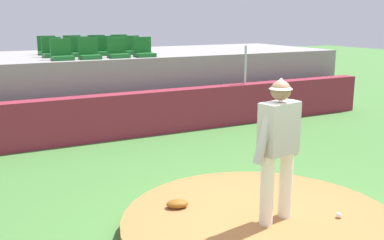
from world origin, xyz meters
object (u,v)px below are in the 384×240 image
at_px(stadium_chair_9, 73,48).
at_px(baseball, 339,215).
at_px(stadium_chair_10, 98,47).
at_px(fielding_glove, 177,204).
at_px(stadium_chair_1, 89,52).
at_px(stadium_chair_11, 120,47).
at_px(stadium_chair_0, 62,53).
at_px(stadium_chair_8, 48,49).
at_px(stadium_chair_3, 144,51).
at_px(pitcher, 279,140).
at_px(stadium_chair_2, 118,51).
at_px(stadium_chair_5, 81,50).
at_px(stadium_chair_6, 106,49).
at_px(stadium_chair_7, 132,48).
at_px(stadium_chair_4, 52,51).

bearing_deg(stadium_chair_9, baseball, 97.83).
distance_m(stadium_chair_9, stadium_chair_10, 0.68).
relative_size(fielding_glove, stadium_chair_1, 0.60).
distance_m(stadium_chair_1, stadium_chair_11, 2.27).
relative_size(stadium_chair_0, stadium_chair_8, 1.00).
height_order(stadium_chair_3, stadium_chair_8, same).
bearing_deg(stadium_chair_0, fielding_glove, 92.08).
bearing_deg(pitcher, stadium_chair_8, 85.67).
relative_size(fielding_glove, stadium_chair_2, 0.60).
height_order(pitcher, stadium_chair_8, stadium_chair_8).
xyz_separation_m(stadium_chair_8, stadium_chair_11, (2.05, -0.03, 0.00)).
relative_size(fielding_glove, stadium_chair_3, 0.60).
distance_m(stadium_chair_5, stadium_chair_10, 1.13).
bearing_deg(stadium_chair_6, pitcher, 88.51).
height_order(pitcher, stadium_chair_9, stadium_chair_9).
height_order(pitcher, stadium_chair_6, stadium_chair_6).
relative_size(stadium_chair_0, stadium_chair_7, 1.00).
relative_size(baseball, stadium_chair_8, 0.15).
bearing_deg(stadium_chair_0, stadium_chair_5, -128.06).
bearing_deg(stadium_chair_10, fielding_glove, 81.39).
xyz_separation_m(stadium_chair_5, stadium_chair_11, (1.37, 0.91, 0.00)).
relative_size(pitcher, stadium_chair_4, 3.62).
xyz_separation_m(baseball, stadium_chair_0, (-1.91, 7.13, 1.64)).
distance_m(stadium_chair_1, stadium_chair_5, 0.88).
xyz_separation_m(stadium_chair_1, stadium_chair_7, (1.42, 0.88, 0.00)).
bearing_deg(stadium_chair_9, stadium_chair_3, 126.53).
relative_size(stadium_chair_0, stadium_chair_3, 1.00).
bearing_deg(stadium_chair_9, fielding_glove, 86.48).
bearing_deg(stadium_chair_7, stadium_chair_11, -88.47).
distance_m(pitcher, stadium_chair_1, 6.83).
distance_m(fielding_glove, stadium_chair_5, 6.96).
distance_m(fielding_glove, stadium_chair_10, 7.89).
bearing_deg(stadium_chair_3, stadium_chair_11, -89.60).
bearing_deg(stadium_chair_4, fielding_glove, 92.24).
relative_size(stadium_chair_5, stadium_chair_8, 1.00).
relative_size(fielding_glove, stadium_chair_0, 0.60).
distance_m(stadium_chair_0, stadium_chair_1, 0.65).
xyz_separation_m(pitcher, stadium_chair_8, (-1.15, 8.60, 0.62)).
xyz_separation_m(pitcher, fielding_glove, (-0.93, 0.91, -1.00)).
height_order(pitcher, stadium_chair_5, stadium_chair_5).
bearing_deg(stadium_chair_9, stadium_chair_6, 126.59).
height_order(stadium_chair_1, stadium_chair_11, same).
relative_size(stadium_chair_3, stadium_chair_6, 1.00).
height_order(stadium_chair_6, stadium_chair_7, same).
bearing_deg(stadium_chair_2, baseball, 94.28).
distance_m(stadium_chair_6, stadium_chair_8, 1.62).
height_order(baseball, stadium_chair_6, stadium_chair_6).
bearing_deg(stadium_chair_11, stadium_chair_2, 69.53).
relative_size(stadium_chair_2, stadium_chair_10, 1.00).
xyz_separation_m(fielding_glove, stadium_chair_7, (1.85, 6.74, 1.62)).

